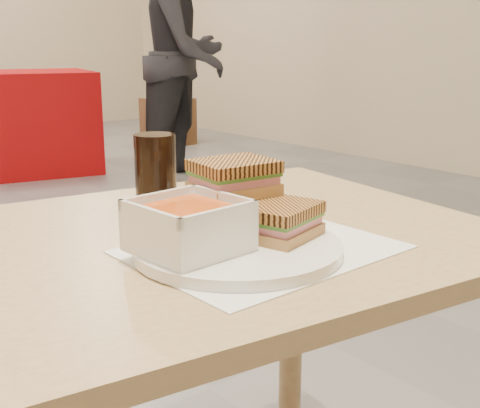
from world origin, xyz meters
TOP-DOWN VIEW (x-y plane):
  - main_table at (-0.13, -1.87)m, footprint 1.28×0.85m
  - tray_liner at (0.04, -2.02)m, footprint 0.37×0.29m
  - plate at (-0.00, -2.01)m, footprint 0.29×0.29m
  - soup_bowl at (-0.07, -1.99)m, footprint 0.14×0.14m
  - panini_lower at (0.06, -2.02)m, footprint 0.13×0.12m
  - panini_upper at (0.05, -1.94)m, footprint 0.12×0.11m
  - cola_glass at (0.00, -1.79)m, footprint 0.07×0.07m
  - bg_table_1 at (1.43, 2.41)m, footprint 1.11×1.11m
  - bg_chair_1r at (3.00, 2.86)m, footprint 0.45×0.45m
  - patron_b at (2.28, 1.40)m, footprint 1.12×1.04m

SIDE VIEW (x-z plane):
  - bg_chair_1r at x=3.00m, z-range 0.00..0.48m
  - bg_table_1 at x=1.43m, z-range 0.00..0.81m
  - main_table at x=-0.13m, z-range 0.26..1.01m
  - tray_liner at x=0.04m, z-range 0.75..0.75m
  - plate at x=0.00m, z-range 0.75..0.77m
  - panini_lower at x=0.06m, z-range 0.77..0.82m
  - soup_bowl at x=-0.07m, z-range 0.76..0.83m
  - cola_glass at x=0.00m, z-range 0.75..0.89m
  - panini_upper at x=0.05m, z-range 0.82..0.87m
  - patron_b at x=2.28m, z-range 0.00..1.86m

